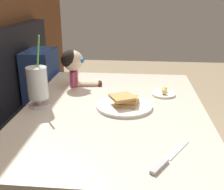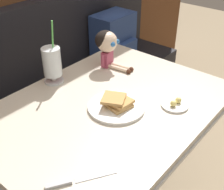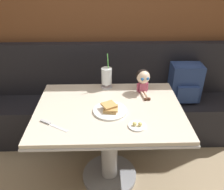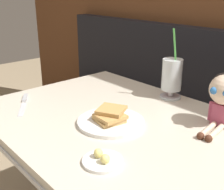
{
  "view_description": "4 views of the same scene",
  "coord_description": "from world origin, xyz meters",
  "px_view_note": "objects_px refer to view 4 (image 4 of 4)",
  "views": [
    {
      "loc": [
        -1.13,
        0.08,
        1.22
      ],
      "look_at": [
        0.07,
        0.19,
        0.77
      ],
      "focal_mm": 44.31,
      "sensor_mm": 36.0,
      "label": 1
    },
    {
      "loc": [
        -0.82,
        -0.53,
        1.5
      ],
      "look_at": [
        0.01,
        0.16,
        0.79
      ],
      "focal_mm": 48.24,
      "sensor_mm": 36.0,
      "label": 2
    },
    {
      "loc": [
        -0.02,
        -1.29,
        1.69
      ],
      "look_at": [
        0.02,
        0.17,
        0.86
      ],
      "focal_mm": 37.33,
      "sensor_mm": 36.0,
      "label": 3
    },
    {
      "loc": [
        0.74,
        -0.51,
        1.22
      ],
      "look_at": [
        -0.02,
        0.16,
        0.84
      ],
      "focal_mm": 46.66,
      "sensor_mm": 36.0,
      "label": 4
    }
  ],
  "objects_px": {
    "butter_saucer": "(103,160)",
    "butter_knife": "(24,101)",
    "toast_plate": "(111,120)",
    "milkshake_glass": "(172,76)"
  },
  "relations": [
    {
      "from": "butter_saucer",
      "to": "butter_knife",
      "type": "distance_m",
      "value": 0.59
    },
    {
      "from": "toast_plate",
      "to": "milkshake_glass",
      "type": "height_order",
      "value": "milkshake_glass"
    },
    {
      "from": "toast_plate",
      "to": "milkshake_glass",
      "type": "distance_m",
      "value": 0.39
    },
    {
      "from": "toast_plate",
      "to": "butter_saucer",
      "type": "height_order",
      "value": "toast_plate"
    },
    {
      "from": "butter_saucer",
      "to": "butter_knife",
      "type": "bearing_deg",
      "value": 175.79
    },
    {
      "from": "butter_saucer",
      "to": "milkshake_glass",
      "type": "bearing_deg",
      "value": 109.19
    },
    {
      "from": "butter_knife",
      "to": "butter_saucer",
      "type": "bearing_deg",
      "value": -4.21
    },
    {
      "from": "milkshake_glass",
      "to": "butter_knife",
      "type": "distance_m",
      "value": 0.66
    },
    {
      "from": "toast_plate",
      "to": "butter_saucer",
      "type": "bearing_deg",
      "value": -46.57
    },
    {
      "from": "milkshake_glass",
      "to": "butter_saucer",
      "type": "height_order",
      "value": "milkshake_glass"
    }
  ]
}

